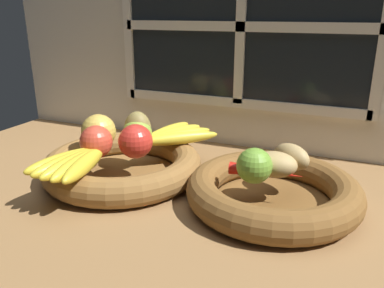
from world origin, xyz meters
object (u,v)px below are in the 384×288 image
object	(u,v)px
fruit_bowl_left	(123,165)
apple_red_right	(136,141)
lime_near	(254,166)
potato_back	(291,157)
pear_brown	(138,129)
apple_red_front	(96,142)
fruit_bowl_right	(273,191)
banana_bunch_front	(75,162)
apple_golden_left	(99,131)
potato_large	(275,164)
apple_green_back	(137,134)
chili_pepper	(266,172)
banana_bunch_back	(173,135)

from	to	relation	value
fruit_bowl_left	apple_red_right	size ratio (longest dim) A/B	4.85
lime_near	potato_back	bearing A→B (deg)	61.02
pear_brown	apple_red_right	bearing A→B (deg)	-63.03
apple_red_front	fruit_bowl_right	bearing A→B (deg)	7.35
fruit_bowl_left	apple_red_right	world-z (taller)	apple_red_right
fruit_bowl_left	fruit_bowl_right	distance (cm)	32.81
fruit_bowl_left	banana_bunch_front	world-z (taller)	banana_bunch_front
apple_golden_left	lime_near	world-z (taller)	apple_golden_left
pear_brown	potato_large	xyz separation A→B (cm)	(31.40, -4.59, -1.67)
apple_red_right	apple_red_front	world-z (taller)	apple_red_right
apple_green_back	chili_pepper	distance (cm)	30.30
banana_bunch_back	apple_red_front	bearing A→B (deg)	-122.46
fruit_bowl_left	apple_green_back	xyz separation A→B (cm)	(1.80, 3.68, 6.40)
banana_bunch_front	potato_back	bearing A→B (deg)	24.22
fruit_bowl_left	potato_large	distance (cm)	33.26
apple_red_right	potato_back	xyz separation A→B (cm)	(30.33, 6.49, -1.07)
pear_brown	banana_bunch_front	size ratio (longest dim) A/B	0.44
apple_red_right	fruit_bowl_right	bearing A→B (deg)	3.55
fruit_bowl_left	pear_brown	xyz separation A→B (cm)	(1.40, 4.59, 7.13)
fruit_bowl_left	apple_golden_left	world-z (taller)	apple_golden_left
apple_golden_left	chili_pepper	size ratio (longest dim) A/B	0.57
banana_bunch_back	potato_back	size ratio (longest dim) A/B	2.40
apple_golden_left	potato_back	xyz separation A→B (cm)	(40.94, 4.35, -1.31)
fruit_bowl_right	banana_bunch_front	distance (cm)	37.66
potato_large	apple_red_right	bearing A→B (deg)	-176.45
apple_green_back	apple_red_front	world-z (taller)	apple_red_front
banana_bunch_back	potato_large	world-z (taller)	potato_large
fruit_bowl_left	apple_red_front	size ratio (longest dim) A/B	5.10
fruit_bowl_right	pear_brown	xyz separation A→B (cm)	(-31.40, 4.59, 7.12)
pear_brown	chili_pepper	world-z (taller)	pear_brown
banana_bunch_back	potato_back	bearing A→B (deg)	-12.59
apple_golden_left	potato_large	distance (cm)	38.81
apple_green_back	apple_red_right	world-z (taller)	apple_red_right
pear_brown	potato_large	distance (cm)	31.78
fruit_bowl_left	banana_bunch_back	distance (cm)	13.78
apple_green_back	fruit_bowl_left	bearing A→B (deg)	-116.12
apple_red_right	lime_near	size ratio (longest dim) A/B	1.12
apple_red_front	potato_back	bearing A→B (deg)	13.85
apple_red_right	apple_golden_left	distance (cm)	10.82
fruit_bowl_right	chili_pepper	xyz separation A→B (cm)	(-1.24, -1.61, 4.31)
apple_golden_left	potato_large	size ratio (longest dim) A/B	0.93
apple_golden_left	fruit_bowl_right	bearing A→B (deg)	-0.57
apple_red_front	banana_bunch_back	distance (cm)	18.61
apple_golden_left	chili_pepper	xyz separation A→B (cm)	(37.54, -2.00, -2.60)
apple_golden_left	chili_pepper	distance (cm)	37.68
apple_golden_left	banana_bunch_back	size ratio (longest dim) A/B	0.39
fruit_bowl_right	lime_near	xyz separation A→B (cm)	(-2.79, -4.18, 6.30)
fruit_bowl_right	fruit_bowl_left	bearing A→B (deg)	180.00
fruit_bowl_right	apple_red_front	world-z (taller)	apple_red_front
lime_near	apple_red_front	bearing A→B (deg)	-179.24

